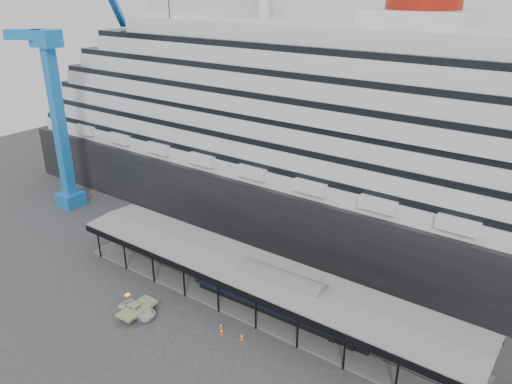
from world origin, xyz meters
TOP-DOWN VIEW (x-y plane):
  - ground at (0.00, 0.00)m, footprint 200.00×200.00m
  - cruise_ship at (0.05, 32.00)m, footprint 130.00×30.00m
  - platform_canopy at (0.00, 5.00)m, footprint 56.00×9.18m
  - crane_blue at (-45.11, 10.62)m, footprint 22.63×19.19m
  - port_truck at (-10.62, -5.48)m, footprint 5.08×2.46m
  - pullman_carriage at (3.84, 5.00)m, footprint 25.29×4.04m
  - traffic_cone_left at (-0.48, -1.51)m, footprint 0.43×0.43m
  - traffic_cone_mid at (2.78, -1.71)m, footprint 0.50×0.50m
  - traffic_cone_right at (0.29, -2.31)m, footprint 0.47×0.47m

SIDE VIEW (x-z plane):
  - ground at x=0.00m, z-range 0.00..0.00m
  - traffic_cone_left at x=-0.48m, z-range 0.00..0.68m
  - traffic_cone_right at x=0.29m, z-range 0.00..0.80m
  - traffic_cone_mid at x=2.78m, z-range 0.00..0.85m
  - port_truck at x=-10.62m, z-range 0.00..1.39m
  - platform_canopy at x=0.00m, z-range -0.29..5.01m
  - pullman_carriage at x=3.84m, z-range -9.40..15.35m
  - cruise_ship at x=0.05m, z-range -3.60..40.30m
  - crane_blue at x=-45.11m, z-range -3.84..43.76m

